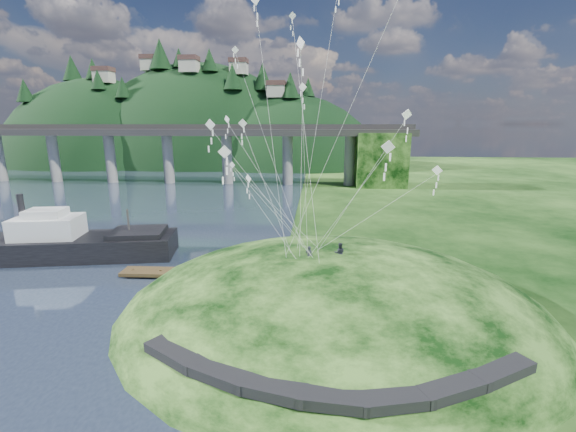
{
  "coord_description": "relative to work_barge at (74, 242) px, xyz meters",
  "views": [
    {
      "loc": [
        6.56,
        -27.39,
        15.01
      ],
      "look_at": [
        4.0,
        6.0,
        7.0
      ],
      "focal_mm": 24.0,
      "sensor_mm": 36.0,
      "label": 1
    }
  ],
  "objects": [
    {
      "name": "wooden_dock",
      "position": [
        15.01,
        -4.57,
        -1.46
      ],
      "size": [
        13.73,
        2.53,
        0.98
      ],
      "color": "#3D2D19",
      "rests_on": "ground"
    },
    {
      "name": "ground",
      "position": [
        21.15,
        -12.7,
        -1.89
      ],
      "size": [
        320.0,
        320.0,
        0.0
      ],
      "primitive_type": "plane",
      "color": "black",
      "rests_on": "ground"
    },
    {
      "name": "grass_hill",
      "position": [
        29.15,
        -10.7,
        -3.39
      ],
      "size": [
        36.0,
        32.0,
        13.0
      ],
      "color": "black",
      "rests_on": "ground"
    },
    {
      "name": "kite_flyers",
      "position": [
        28.96,
        -10.86,
        3.93
      ],
      "size": [
        3.14,
        1.2,
        1.75
      ],
      "color": "#272934",
      "rests_on": "ground"
    },
    {
      "name": "footpath",
      "position": [
        28.61,
        -22.44,
        0.19
      ],
      "size": [
        22.29,
        5.84,
        0.83
      ],
      "color": "black",
      "rests_on": "ground"
    },
    {
      "name": "work_barge",
      "position": [
        0.0,
        0.0,
        0.0
      ],
      "size": [
        22.25,
        9.55,
        7.54
      ],
      "color": "black",
      "rests_on": "ground"
    },
    {
      "name": "bridge",
      "position": [
        -5.31,
        57.37,
        7.81
      ],
      "size": [
        160.0,
        11.0,
        15.0
      ],
      "color": "#2D2B2B",
      "rests_on": "ground"
    },
    {
      "name": "far_ridge",
      "position": [
        -22.43,
        109.48,
        -9.33
      ],
      "size": [
        153.0,
        70.0,
        94.5
      ],
      "color": "black",
      "rests_on": "ground"
    },
    {
      "name": "kite_swarm",
      "position": [
        25.59,
        -8.95,
        14.98
      ],
      "size": [
        18.77,
        17.54,
        17.79
      ],
      "color": "white",
      "rests_on": "ground"
    }
  ]
}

